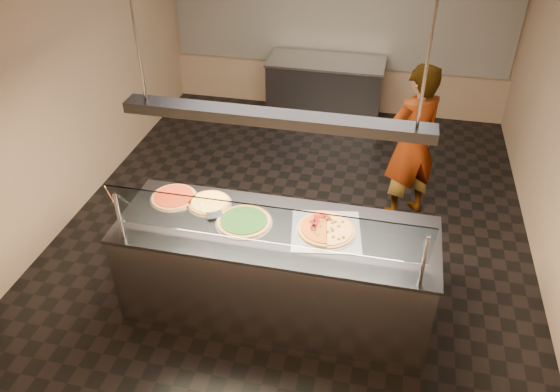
% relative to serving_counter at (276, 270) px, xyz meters
% --- Properties ---
extents(ground, '(5.00, 6.00, 0.02)m').
position_rel_serving_counter_xyz_m(ground, '(-0.07, 1.32, -0.48)').
color(ground, black).
rests_on(ground, ground).
extents(wall_back, '(5.00, 0.02, 3.00)m').
position_rel_serving_counter_xyz_m(wall_back, '(-0.07, 4.33, 1.03)').
color(wall_back, tan).
rests_on(wall_back, ground).
extents(wall_front, '(5.00, 0.02, 3.00)m').
position_rel_serving_counter_xyz_m(wall_front, '(-0.07, -1.69, 1.03)').
color(wall_front, tan).
rests_on(wall_front, ground).
extents(wall_left, '(0.02, 6.00, 3.00)m').
position_rel_serving_counter_xyz_m(wall_left, '(-2.58, 1.32, 1.03)').
color(wall_left, tan).
rests_on(wall_left, ground).
extents(tile_band, '(4.90, 0.02, 1.20)m').
position_rel_serving_counter_xyz_m(tile_band, '(-0.07, 4.30, 0.83)').
color(tile_band, silver).
rests_on(tile_band, wall_back).
extents(serving_counter, '(2.69, 0.94, 0.93)m').
position_rel_serving_counter_xyz_m(serving_counter, '(0.00, 0.00, 0.00)').
color(serving_counter, '#B7B7BC').
rests_on(serving_counter, ground).
extents(sneeze_guard, '(2.45, 0.18, 0.54)m').
position_rel_serving_counter_xyz_m(sneeze_guard, '(0.00, -0.34, 0.76)').
color(sneeze_guard, '#B7B7BC').
rests_on(sneeze_guard, serving_counter).
extents(perforated_tray, '(0.65, 0.65, 0.01)m').
position_rel_serving_counter_xyz_m(perforated_tray, '(0.41, 0.05, 0.47)').
color(perforated_tray, silver).
rests_on(perforated_tray, serving_counter).
extents(half_pizza_pepperoni, '(0.31, 0.50, 0.05)m').
position_rel_serving_counter_xyz_m(half_pizza_pepperoni, '(0.30, 0.05, 0.50)').
color(half_pizza_pepperoni, '#985928').
rests_on(half_pizza_pepperoni, perforated_tray).
extents(half_pizza_sausage, '(0.31, 0.50, 0.04)m').
position_rel_serving_counter_xyz_m(half_pizza_sausage, '(0.53, 0.05, 0.49)').
color(half_pizza_sausage, '#985928').
rests_on(half_pizza_sausage, perforated_tray).
extents(pizza_spinach, '(0.48, 0.48, 0.03)m').
position_rel_serving_counter_xyz_m(pizza_spinach, '(-0.28, 0.02, 0.48)').
color(pizza_spinach, silver).
rests_on(pizza_spinach, serving_counter).
extents(pizza_cheese, '(0.40, 0.40, 0.03)m').
position_rel_serving_counter_xyz_m(pizza_cheese, '(-0.65, 0.22, 0.48)').
color(pizza_cheese, silver).
rests_on(pizza_cheese, serving_counter).
extents(pizza_tomato, '(0.42, 0.42, 0.03)m').
position_rel_serving_counter_xyz_m(pizza_tomato, '(-0.99, 0.23, 0.48)').
color(pizza_tomato, silver).
rests_on(pizza_tomato, serving_counter).
extents(pizza_spatula, '(0.26, 0.20, 0.02)m').
position_rel_serving_counter_xyz_m(pizza_spatula, '(-0.62, 0.08, 0.49)').
color(pizza_spatula, '#B7B7BC').
rests_on(pizza_spatula, pizza_spinach).
extents(prep_table, '(1.64, 0.74, 0.93)m').
position_rel_serving_counter_xyz_m(prep_table, '(-0.16, 3.87, 0.00)').
color(prep_table, '#36363B').
rests_on(prep_table, ground).
extents(worker, '(0.78, 0.73, 1.78)m').
position_rel_serving_counter_xyz_m(worker, '(1.07, 1.78, 0.43)').
color(worker, '#38353D').
rests_on(worker, ground).
extents(heat_lamp_housing, '(2.30, 0.18, 0.08)m').
position_rel_serving_counter_xyz_m(heat_lamp_housing, '(0.00, 0.00, 1.48)').
color(heat_lamp_housing, '#36363B').
rests_on(heat_lamp_housing, ceiling).
extents(lamp_rod_left, '(0.02, 0.02, 1.01)m').
position_rel_serving_counter_xyz_m(lamp_rod_left, '(-1.00, 0.00, 2.03)').
color(lamp_rod_left, '#B7B7BC').
rests_on(lamp_rod_left, ceiling).
extents(lamp_rod_right, '(0.02, 0.02, 1.01)m').
position_rel_serving_counter_xyz_m(lamp_rod_right, '(1.00, 0.00, 2.03)').
color(lamp_rod_right, '#B7B7BC').
rests_on(lamp_rod_right, ceiling).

